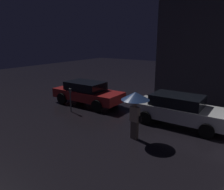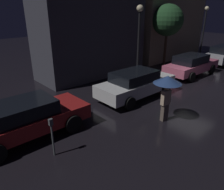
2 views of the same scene
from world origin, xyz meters
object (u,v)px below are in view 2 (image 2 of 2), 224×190
at_px(parked_car_red, 25,118).
at_px(parked_car_pink, 191,65).
at_px(street_lamp_far, 204,25).
at_px(parked_car_white, 136,84).
at_px(parking_meter, 52,133).
at_px(parked_car_silver, 224,54).
at_px(pedestrian_with_umbrella, 167,84).
at_px(street_lamp_near, 139,29).

relative_size(parked_car_red, parked_car_pink, 0.98).
bearing_deg(parked_car_red, street_lamp_far, 7.83).
bearing_deg(parked_car_white, parking_meter, -164.05).
height_order(parked_car_silver, pedestrian_with_umbrella, pedestrian_with_umbrella).
xyz_separation_m(parking_meter, street_lamp_near, (8.17, 3.68, 2.40)).
relative_size(parked_car_red, parking_meter, 3.38).
bearing_deg(parked_car_pink, parked_car_red, -178.94).
bearing_deg(street_lamp_far, parked_car_red, -172.12).
height_order(parked_car_silver, street_lamp_far, street_lamp_far).
xyz_separation_m(parked_car_white, pedestrian_with_umbrella, (-1.04, -2.59, 0.88)).
distance_m(parking_meter, street_lamp_near, 9.27).
xyz_separation_m(parked_car_red, street_lamp_near, (8.36, 2.00, 2.46)).
bearing_deg(street_lamp_far, street_lamp_near, -177.10).
bearing_deg(street_lamp_near, parked_car_white, -139.46).
xyz_separation_m(parked_car_red, parked_car_pink, (11.83, 0.02, -0.00)).
distance_m(parked_car_white, pedestrian_with_umbrella, 2.92).
distance_m(parked_car_silver, pedestrian_with_umbrella, 12.61).
bearing_deg(parked_car_white, parked_car_silver, 0.94).
xyz_separation_m(parked_car_pink, parking_meter, (-11.63, -1.70, 0.07)).
relative_size(parked_car_white, parked_car_pink, 0.98).
bearing_deg(parked_car_silver, parking_meter, -174.72).
distance_m(parked_car_white, street_lamp_far, 12.50).
xyz_separation_m(parked_car_pink, street_lamp_near, (-3.47, 1.98, 2.46)).
xyz_separation_m(pedestrian_with_umbrella, parking_meter, (-4.67, 1.01, -0.82)).
height_order(parked_car_pink, street_lamp_near, street_lamp_near).
bearing_deg(pedestrian_with_umbrella, street_lamp_near, -117.71).
relative_size(pedestrian_with_umbrella, parking_meter, 1.48).
bearing_deg(parked_car_silver, street_lamp_far, 72.64).
distance_m(parked_car_white, street_lamp_near, 4.06).
bearing_deg(parked_car_red, parking_meter, -83.35).
distance_m(parked_car_silver, parking_meter, 17.05).
bearing_deg(street_lamp_near, pedestrian_with_umbrella, -126.67).
relative_size(parked_car_red, parked_car_white, 1.00).
height_order(parked_car_red, parked_car_white, parked_car_white).
relative_size(pedestrian_with_umbrella, street_lamp_near, 0.43).
height_order(parked_car_red, parked_car_silver, parked_car_silver).
distance_m(parked_car_red, parking_meter, 1.69).
distance_m(parking_meter, street_lamp_far, 18.34).
bearing_deg(street_lamp_near, parking_meter, -155.75).
relative_size(parked_car_silver, parking_meter, 3.37).
bearing_deg(parked_car_silver, parked_car_pink, 179.25).
xyz_separation_m(parked_car_red, parked_car_white, (5.91, -0.11, -0.00)).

